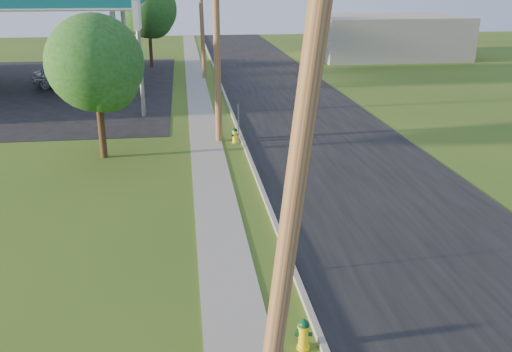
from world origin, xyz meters
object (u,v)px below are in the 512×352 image
Objects in this scene: fuel_pump_se at (85,73)px; hydrant_far at (218,90)px; utility_pole_mid at (217,36)px; utility_pole_far at (202,15)px; tree_lot at (149,12)px; fuel_pump_ne at (76,82)px; car_silver at (67,77)px; price_pylon at (137,17)px; utility_pole_near at (297,168)px; tree_verge at (98,67)px; hydrant_near at (304,334)px; hydrant_mid at (235,135)px.

fuel_pump_se reaches higher than hydrant_far.
hydrant_far is at bearing 86.31° from utility_pole_mid.
utility_pole_far is 7.24m from tree_lot.
utility_pole_mid is 16.31m from fuel_pump_ne.
hydrant_far is 0.14× the size of car_silver.
utility_pole_mid reaches higher than price_pylon.
car_silver is (-0.92, 2.00, 0.08)m from fuel_pump_ne.
fuel_pump_ne is at bearing 106.02° from utility_pole_near.
tree_verge is at bearing -98.96° from price_pylon.
utility_pole_near is 23.83m from price_pylon.
hydrant_near is at bearing -67.54° from tree_verge.
fuel_pump_se is at bearing 118.94° from hydrant_mid.
fuel_pump_ne is 12.52m from tree_lot.
car_silver is (-0.92, -2.00, 0.08)m from fuel_pump_se.
fuel_pump_ne is at bearing -113.26° from tree_lot.
car_silver is (-5.60, -8.88, -3.96)m from tree_lot.
tree_verge is 14.70m from hydrant_far.
hydrant_mid is at bearing -29.52° from utility_pole_mid.
hydrant_near is at bearing -88.84° from utility_pole_far.
utility_pole_near reaches higher than tree_lot.
hydrant_near is at bearing -77.91° from price_pylon.
price_pylon is at bearing -88.99° from tree_lot.
utility_pole_near is at bearing -92.38° from hydrant_mid.
hydrant_near is at bearing -149.77° from car_silver.
price_pylon is (-3.90, 5.50, 0.48)m from utility_pole_mid.
utility_pole_near reaches higher than fuel_pump_se.
utility_pole_mid reaches higher than tree_verge.
tree_lot is 1.57× the size of car_silver.
fuel_pump_ne is 1.00× the size of fuel_pump_se.
price_pylon is (-3.90, 23.50, 0.63)m from utility_pole_near.
hydrant_far is (9.61, -5.95, -0.40)m from fuel_pump_se.
fuel_pump_ne is at bearing 104.33° from tree_verge.
utility_pole_far is 2.97× the size of fuel_pump_ne.
tree_verge is 0.83× the size of tree_lot.
utility_pole_mid is 3.06× the size of fuel_pump_se.
tree_lot reaches higher than car_silver.
utility_pole_mid reaches higher than hydrant_near.
utility_pole_mid is 1.03× the size of utility_pole_far.
tree_lot reaches higher than price_pylon.
hydrant_mid is 18.69m from car_silver.
hydrant_near is (0.69, 2.09, -4.44)m from utility_pole_near.
tree_lot reaches higher than hydrant_far.
utility_pole_near is 2.96× the size of fuel_pump_se.
utility_pole_near is 2.01× the size of car_silver.
hydrant_near is 0.97× the size of hydrant_mid.
tree_lot is (-4.22, 23.88, -0.20)m from utility_pole_mid.
hydrant_mid is (5.81, 1.55, -3.56)m from tree_verge.
utility_pole_near is 12.88× the size of hydrant_near.
utility_pole_mid is 12.00m from hydrant_far.
utility_pole_far is 20.62m from tree_verge.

